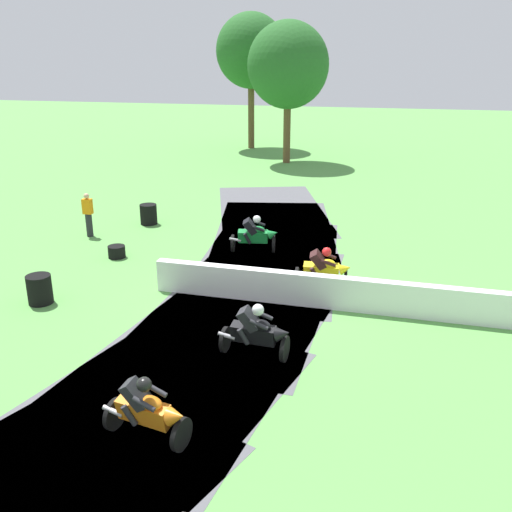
{
  "coord_description": "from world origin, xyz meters",
  "views": [
    {
      "loc": [
        3.62,
        -14.07,
        6.44
      ],
      "look_at": [
        -0.0,
        1.02,
        0.9
      ],
      "focal_mm": 40.01,
      "sensor_mm": 36.0,
      "label": 1
    }
  ],
  "objects_px": {
    "motorcycle_chase_black": "(257,332)",
    "tire_stack_far": "(149,214)",
    "motorcycle_fourth_green": "(255,235)",
    "motorcycle_lead_orange": "(147,410)",
    "tire_stack_mid_b": "(117,252)",
    "tire_stack_mid_a": "(40,289)",
    "track_marshal": "(88,215)",
    "motorcycle_trailing_yellow": "(324,269)"
  },
  "relations": [
    {
      "from": "motorcycle_lead_orange",
      "to": "tire_stack_mid_b",
      "type": "bearing_deg",
      "value": 119.6
    },
    {
      "from": "tire_stack_mid_a",
      "to": "tire_stack_mid_b",
      "type": "bearing_deg",
      "value": 85.06
    },
    {
      "from": "motorcycle_lead_orange",
      "to": "tire_stack_mid_b",
      "type": "height_order",
      "value": "motorcycle_lead_orange"
    },
    {
      "from": "motorcycle_lead_orange",
      "to": "tire_stack_far",
      "type": "xyz_separation_m",
      "value": [
        -5.48,
        12.59,
        -0.25
      ]
    },
    {
      "from": "motorcycle_lead_orange",
      "to": "motorcycle_fourth_green",
      "type": "xyz_separation_m",
      "value": [
        -0.54,
        10.2,
        -0.01
      ]
    },
    {
      "from": "motorcycle_fourth_green",
      "to": "tire_stack_mid_b",
      "type": "relative_size",
      "value": 2.97
    },
    {
      "from": "motorcycle_lead_orange",
      "to": "tire_stack_mid_a",
      "type": "relative_size",
      "value": 2.13
    },
    {
      "from": "motorcycle_fourth_green",
      "to": "tire_stack_mid_a",
      "type": "relative_size",
      "value": 2.12
    },
    {
      "from": "motorcycle_lead_orange",
      "to": "motorcycle_trailing_yellow",
      "type": "xyz_separation_m",
      "value": [
        2.11,
        7.53,
        -0.02
      ]
    },
    {
      "from": "motorcycle_lead_orange",
      "to": "tire_stack_mid_a",
      "type": "height_order",
      "value": "motorcycle_lead_orange"
    },
    {
      "from": "motorcycle_chase_black",
      "to": "track_marshal",
      "type": "height_order",
      "value": "track_marshal"
    },
    {
      "from": "motorcycle_trailing_yellow",
      "to": "tire_stack_far",
      "type": "bearing_deg",
      "value": 146.35
    },
    {
      "from": "motorcycle_fourth_green",
      "to": "tire_stack_far",
      "type": "distance_m",
      "value": 5.49
    },
    {
      "from": "motorcycle_chase_black",
      "to": "tire_stack_far",
      "type": "distance_m",
      "value": 11.44
    },
    {
      "from": "motorcycle_fourth_green",
      "to": "track_marshal",
      "type": "bearing_deg",
      "value": 176.53
    },
    {
      "from": "motorcycle_lead_orange",
      "to": "tire_stack_mid_b",
      "type": "xyz_separation_m",
      "value": [
        -4.92,
        8.67,
        -0.45
      ]
    },
    {
      "from": "tire_stack_mid_a",
      "to": "tire_stack_mid_b",
      "type": "relative_size",
      "value": 1.4
    },
    {
      "from": "motorcycle_trailing_yellow",
      "to": "track_marshal",
      "type": "bearing_deg",
      "value": 161.4
    },
    {
      "from": "motorcycle_chase_black",
      "to": "track_marshal",
      "type": "bearing_deg",
      "value": 138.01
    },
    {
      "from": "motorcycle_lead_orange",
      "to": "motorcycle_chase_black",
      "type": "distance_m",
      "value": 3.48
    },
    {
      "from": "tire_stack_mid_a",
      "to": "tire_stack_mid_b",
      "type": "height_order",
      "value": "tire_stack_mid_a"
    },
    {
      "from": "motorcycle_fourth_green",
      "to": "track_marshal",
      "type": "height_order",
      "value": "track_marshal"
    },
    {
      "from": "tire_stack_mid_a",
      "to": "track_marshal",
      "type": "bearing_deg",
      "value": 106.44
    },
    {
      "from": "motorcycle_fourth_green",
      "to": "tire_stack_far",
      "type": "bearing_deg",
      "value": 154.19
    },
    {
      "from": "motorcycle_lead_orange",
      "to": "motorcycle_chase_black",
      "type": "xyz_separation_m",
      "value": [
        1.16,
        3.28,
        0.0
      ]
    },
    {
      "from": "tire_stack_mid_b",
      "to": "motorcycle_chase_black",
      "type": "bearing_deg",
      "value": -41.55
    },
    {
      "from": "motorcycle_chase_black",
      "to": "tire_stack_far",
      "type": "relative_size",
      "value": 2.12
    },
    {
      "from": "motorcycle_trailing_yellow",
      "to": "tire_stack_mid_b",
      "type": "distance_m",
      "value": 7.14
    },
    {
      "from": "motorcycle_fourth_green",
      "to": "motorcycle_chase_black",
      "type": "bearing_deg",
      "value": -76.18
    },
    {
      "from": "motorcycle_trailing_yellow",
      "to": "motorcycle_fourth_green",
      "type": "xyz_separation_m",
      "value": [
        -2.66,
        2.67,
        0.01
      ]
    },
    {
      "from": "motorcycle_trailing_yellow",
      "to": "motorcycle_lead_orange",
      "type": "bearing_deg",
      "value": -105.67
    },
    {
      "from": "track_marshal",
      "to": "motorcycle_fourth_green",
      "type": "bearing_deg",
      "value": -3.47
    },
    {
      "from": "motorcycle_lead_orange",
      "to": "tire_stack_mid_b",
      "type": "relative_size",
      "value": 2.99
    },
    {
      "from": "tire_stack_mid_a",
      "to": "tire_stack_far",
      "type": "relative_size",
      "value": 1.0
    },
    {
      "from": "motorcycle_lead_orange",
      "to": "tire_stack_far",
      "type": "distance_m",
      "value": 13.73
    },
    {
      "from": "motorcycle_lead_orange",
      "to": "motorcycle_chase_black",
      "type": "relative_size",
      "value": 1.0
    },
    {
      "from": "motorcycle_chase_black",
      "to": "motorcycle_fourth_green",
      "type": "xyz_separation_m",
      "value": [
        -1.7,
        6.92,
        -0.01
      ]
    },
    {
      "from": "motorcycle_trailing_yellow",
      "to": "tire_stack_mid_a",
      "type": "xyz_separation_m",
      "value": [
        -7.37,
        -2.73,
        -0.24
      ]
    },
    {
      "from": "motorcycle_trailing_yellow",
      "to": "motorcycle_fourth_green",
      "type": "bearing_deg",
      "value": 134.91
    },
    {
      "from": "motorcycle_chase_black",
      "to": "track_marshal",
      "type": "distance_m",
      "value": 10.93
    },
    {
      "from": "tire_stack_mid_a",
      "to": "motorcycle_fourth_green",
      "type": "bearing_deg",
      "value": 48.87
    },
    {
      "from": "motorcycle_lead_orange",
      "to": "motorcycle_trailing_yellow",
      "type": "relative_size",
      "value": 1.01
    }
  ]
}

